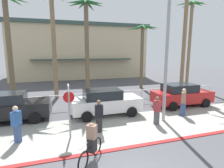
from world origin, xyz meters
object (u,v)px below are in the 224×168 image
Objects in this scene: palm_tree_3 at (86,26)px; streetlight_curb at (170,47)px; palm_tree_5 at (185,21)px; palm_tree_4 at (143,41)px; palm_tree_1 at (7,24)px; pedestrian_2 at (99,117)px; stop_sign_bike_lane at (69,104)px; car_white_2 at (105,102)px; palm_tree_6 at (191,23)px; cyclist_black_0 at (91,143)px; palm_tree_2 at (52,18)px; car_red_3 at (181,95)px; pedestrian_0 at (157,112)px; pedestrian_3 at (17,126)px; pedestrian_1 at (183,103)px; car_black_1 at (9,107)px.

streetlight_curb is at bearing -64.05° from palm_tree_3.
palm_tree_4 is at bearing 121.75° from palm_tree_5.
palm_tree_1 is 4.79× the size of pedestrian_2.
stop_sign_bike_lane is 0.27× the size of palm_tree_5.
car_white_2 is at bearing 46.88° from stop_sign_bike_lane.
palm_tree_6 is (17.91, 2.77, 1.29)m from palm_tree_1.
cyclist_black_0 is (-13.69, -11.50, -6.55)m from palm_tree_6.
palm_tree_2 is 11.92m from car_red_3.
streetlight_curb reaches higher than stop_sign_bike_lane.
stop_sign_bike_lane reaches higher than car_red_3.
streetlight_curb is 5.08m from car_white_2.
palm_tree_4 is 13.01m from pedestrian_2.
pedestrian_3 reaches higher than pedestrian_0.
car_red_3 is at bearing -30.12° from palm_tree_2.
palm_tree_3 is 1.19× the size of palm_tree_4.
palm_tree_4 reaches higher than car_red_3.
stop_sign_bike_lane is 0.34× the size of streetlight_curb.
palm_tree_2 is 11.87m from cyclist_black_0.
pedestrian_1 is at bearing 7.37° from pedestrian_2.
stop_sign_bike_lane is 13.72m from palm_tree_5.
pedestrian_2 is at bearing 8.39° from stop_sign_bike_lane.
streetlight_curb is 8.56m from palm_tree_5.
palm_tree_5 is 14.74m from cyclist_black_0.
palm_tree_1 is 6.13m from car_black_1.
car_black_1 is 2.74× the size of pedestrian_0.
palm_tree_2 is 10.04m from pedestrian_2.
stop_sign_bike_lane is 7.20m from pedestrian_1.
palm_tree_6 is at bearing 43.75° from palm_tree_5.
palm_tree_6 is at bearing 43.81° from pedestrian_0.
car_black_1 is (-11.96, -6.86, -4.32)m from palm_tree_4.
cyclist_black_0 is (-4.83, -2.46, -3.58)m from streetlight_curb.
palm_tree_5 is at bearing 43.84° from pedestrian_0.
palm_tree_4 is at bearing 29.86° from car_black_1.
palm_tree_3 is 0.85× the size of palm_tree_6.
palm_tree_6 is 5.43× the size of pedestrian_1.
palm_tree_2 is 0.93× the size of palm_tree_5.
stop_sign_bike_lane is at bearing -150.46° from palm_tree_5.
palm_tree_6 is (8.86, 9.03, 2.97)m from streetlight_curb.
palm_tree_6 is at bearing 5.22° from palm_tree_2.
palm_tree_2 is 8.55m from car_white_2.
pedestrian_0 is at bearing -169.53° from streetlight_curb.
palm_tree_5 is 2.19× the size of car_white_2.
pedestrian_0 is 0.94× the size of pedestrian_3.
pedestrian_3 reaches higher than car_white_2.
car_black_1 reaches higher than pedestrian_0.
palm_tree_2 is 5.29× the size of pedestrian_3.
car_white_2 is 2.62× the size of pedestrian_2.
palm_tree_2 is 5.36× the size of pedestrian_2.
pedestrian_0 is at bearing -162.69° from pedestrian_1.
car_white_2 is (-3.02, 2.24, -3.41)m from streetlight_curb.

